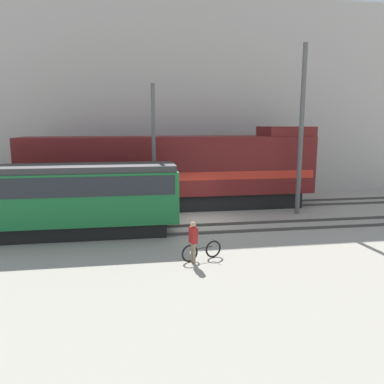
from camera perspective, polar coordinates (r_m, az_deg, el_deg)
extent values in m
plane|color=#9E998C|center=(20.74, 1.13, -4.53)|extent=(120.00, 120.00, 0.00)
cube|color=#47423D|center=(18.46, 2.44, -6.19)|extent=(60.00, 0.07, 0.14)
cube|color=#47423D|center=(19.82, 1.61, -5.03)|extent=(60.00, 0.07, 0.14)
cube|color=#47423D|center=(23.42, -0.09, -2.62)|extent=(60.00, 0.07, 0.14)
cube|color=#47423D|center=(24.80, -0.61, -1.88)|extent=(60.00, 0.07, 0.14)
cube|color=#B7B2A8|center=(30.80, -2.48, 13.74)|extent=(37.45, 6.00, 14.31)
cube|color=black|center=(23.88, -3.13, -1.33)|extent=(16.48, 2.55, 1.00)
cube|color=maroon|center=(23.52, -3.18, 4.12)|extent=(17.91, 3.00, 3.56)
cube|color=red|center=(23.59, -3.17, 2.83)|extent=(17.55, 3.04, 0.50)
cube|color=maroon|center=(25.27, 14.06, 8.98)|extent=(3.00, 2.85, 0.60)
cube|color=black|center=(18.94, -17.26, -5.36)|extent=(8.58, 2.00, 0.70)
cube|color=#196B33|center=(18.59, -17.52, -0.71)|extent=(9.75, 2.50, 2.43)
cube|color=#1E2328|center=(18.48, -17.63, 1.31)|extent=(9.36, 2.54, 0.90)
cube|color=#333333|center=(18.39, -17.74, 3.46)|extent=(9.55, 2.38, 0.30)
torus|color=black|center=(15.26, 3.26, -8.67)|extent=(0.69, 0.30, 0.71)
torus|color=black|center=(14.76, -0.35, -9.33)|extent=(0.69, 0.30, 0.71)
cylinder|color=black|center=(14.96, 1.49, -8.55)|extent=(0.87, 0.33, 0.04)
cylinder|color=black|center=(14.77, 0.17, -8.65)|extent=(0.03, 0.03, 0.32)
cylinder|color=#262626|center=(15.13, 3.27, -7.23)|extent=(0.17, 0.42, 0.02)
cylinder|color=#8C7A5B|center=(14.72, 0.03, -9.16)|extent=(0.11, 0.11, 0.81)
cylinder|color=#8C7A5B|center=(14.59, 0.33, -9.35)|extent=(0.11, 0.11, 0.81)
cube|color=maroon|center=(14.43, 0.18, -6.57)|extent=(0.33, 0.41, 0.63)
sphere|color=tan|center=(14.32, 0.19, -4.95)|extent=(0.22, 0.22, 0.22)
cylinder|color=#595959|center=(20.76, -5.84, 5.88)|extent=(0.21, 0.21, 7.45)
cylinder|color=#595959|center=(22.83, 16.29, 8.85)|extent=(0.27, 0.27, 9.78)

